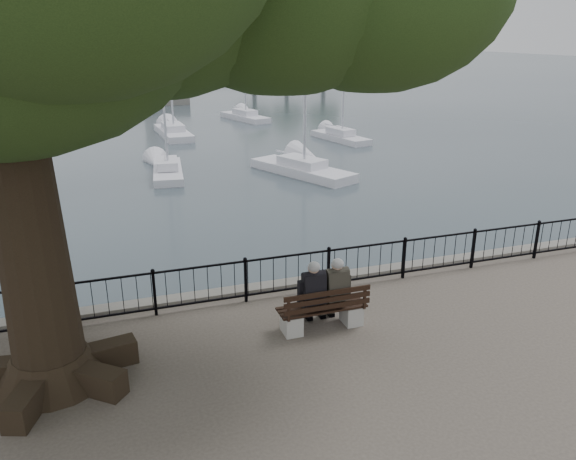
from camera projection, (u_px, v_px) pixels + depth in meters
name	position (u px, v px, depth m)	size (l,w,h in m)	color
harbor	(281.00, 305.00, 13.61)	(260.00, 260.00, 1.20)	#656158
railing	(288.00, 273.00, 12.81)	(22.06, 0.06, 1.00)	black
bench	(323.00, 314.00, 11.42)	(1.84, 0.56, 0.97)	gray
person_left	(311.00, 297.00, 11.32)	(0.45, 0.76, 1.53)	black
person_right	(334.00, 293.00, 11.48)	(0.45, 0.76, 1.53)	black
lion_monument	(154.00, 80.00, 55.54)	(5.99, 5.99, 8.83)	#656158
sailboat_b	(168.00, 169.00, 27.81)	(1.89, 5.03, 10.34)	silver
sailboat_c	(302.00, 168.00, 27.99)	(4.00, 6.20, 11.49)	silver
sailboat_d	(340.00, 136.00, 36.75)	(2.41, 5.14, 8.24)	silver
sailboat_e	(17.00, 131.00, 38.48)	(3.18, 5.10, 10.80)	silver
sailboat_f	(173.00, 131.00, 38.26)	(1.97, 6.08, 11.73)	silver
sailboat_g	(245.00, 116.00, 45.32)	(3.04, 5.69, 10.95)	silver
sailboat_h	(41.00, 121.00, 42.42)	(2.74, 4.83, 11.02)	silver
far_shore	(285.00, 50.00, 88.41)	(30.00, 8.60, 9.18)	#49433C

